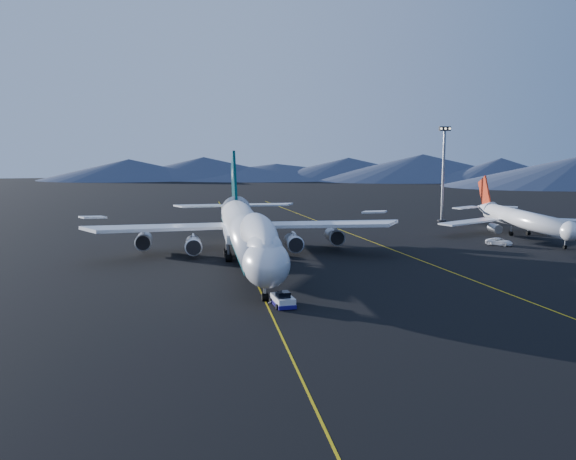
{
  "coord_description": "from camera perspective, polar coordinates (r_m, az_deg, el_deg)",
  "views": [
    {
      "loc": [
        -10.06,
        -112.34,
        22.69
      ],
      "look_at": [
        7.22,
        -0.62,
        6.0
      ],
      "focal_mm": 40.0,
      "sensor_mm": 36.0,
      "label": 1
    }
  ],
  "objects": [
    {
      "name": "boeing_747",
      "position": [
        114.08,
        -3.64,
        -0.13
      ],
      "size": [
        59.62,
        72.43,
        19.37
      ],
      "color": "silver",
      "rests_on": "ground"
    },
    {
      "name": "pushback_tug",
      "position": [
        86.57,
        -0.45,
        -6.34
      ],
      "size": [
        3.29,
        5.14,
        2.12
      ],
      "rotation": [
        0.0,
        0.0,
        0.13
      ],
      "color": "silver",
      "rests_on": "ground"
    },
    {
      "name": "service_van",
      "position": [
        140.85,
        18.27,
        -0.99
      ],
      "size": [
        5.56,
        5.64,
        1.51
      ],
      "primitive_type": "imported",
      "rotation": [
        0.0,
        0.0,
        0.77
      ],
      "color": "white",
      "rests_on": "ground"
    },
    {
      "name": "floodlight_mast",
      "position": [
        174.86,
        13.64,
        4.89
      ],
      "size": [
        3.1,
        2.32,
        25.05
      ],
      "rotation": [
        0.0,
        0.0,
        0.24
      ],
      "color": "black",
      "rests_on": "ground"
    },
    {
      "name": "second_jet",
      "position": [
        155.52,
        20.03,
        0.91
      ],
      "size": [
        39.08,
        44.15,
        12.56
      ],
      "rotation": [
        0.0,
        0.0,
        -0.05
      ],
      "color": "silver",
      "rests_on": "ground"
    },
    {
      "name": "taxiway_line_main",
      "position": [
        115.05,
        -3.61,
        -2.99
      ],
      "size": [
        0.25,
        220.0,
        0.01
      ],
      "primitive_type": "cube",
      "color": "#DCB70C",
      "rests_on": "ground"
    },
    {
      "name": "ground",
      "position": [
        115.05,
        -3.61,
        -2.99
      ],
      "size": [
        500.0,
        500.0,
        0.0
      ],
      "primitive_type": "plane",
      "color": "black",
      "rests_on": "ground"
    },
    {
      "name": "taxiway_line_side",
      "position": [
        130.72,
        9.2,
        -1.7
      ],
      "size": [
        28.08,
        198.09,
        0.01
      ],
      "primitive_type": "cube",
      "rotation": [
        0.0,
        0.0,
        0.14
      ],
      "color": "#DCB70C",
      "rests_on": "ground"
    }
  ]
}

